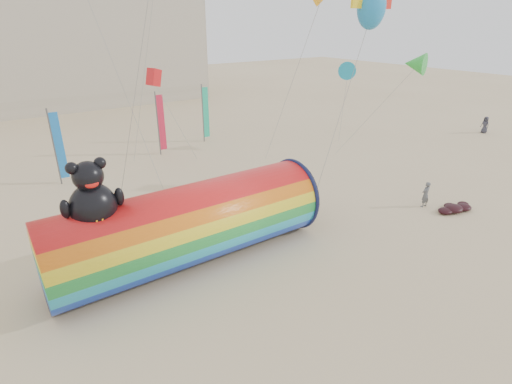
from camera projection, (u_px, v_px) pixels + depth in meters
ground at (265, 249)px, 19.62m from camera, size 160.00×160.00×0.00m
windsock_assembly at (190, 223)px, 18.06m from camera, size 12.53×3.82×5.78m
kite_handler at (426, 194)px, 23.77m from camera, size 0.59×0.40×1.58m
fabric_bundle at (455, 208)px, 23.51m from camera, size 2.62×1.35×0.41m
festival_banners at (149, 126)px, 31.66m from camera, size 13.61×3.72×5.20m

